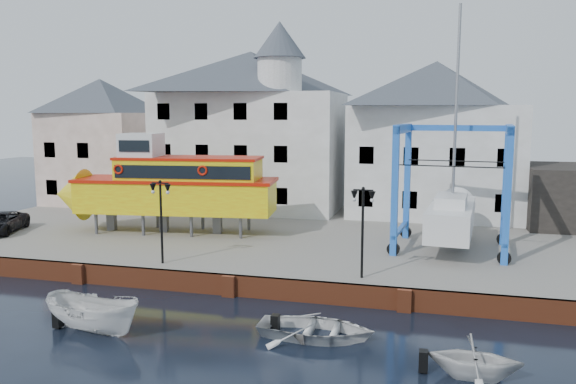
# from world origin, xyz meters

# --- Properties ---
(ground) EXTENTS (140.00, 140.00, 0.00)m
(ground) POSITION_xyz_m (0.00, 0.00, 0.00)
(ground) COLOR black
(ground) RESTS_ON ground
(hardstanding) EXTENTS (44.00, 22.00, 1.00)m
(hardstanding) POSITION_xyz_m (0.00, 11.00, 0.50)
(hardstanding) COLOR slate
(hardstanding) RESTS_ON ground
(quay_wall) EXTENTS (44.00, 0.47, 1.00)m
(quay_wall) POSITION_xyz_m (-0.00, 0.10, 0.50)
(quay_wall) COLOR brown
(quay_wall) RESTS_ON ground
(building_pink) EXTENTS (8.00, 7.00, 10.30)m
(building_pink) POSITION_xyz_m (-18.00, 18.00, 6.15)
(building_pink) COLOR tan
(building_pink) RESTS_ON hardstanding
(building_white_main) EXTENTS (14.00, 8.30, 14.00)m
(building_white_main) POSITION_xyz_m (-4.87, 18.39, 7.34)
(building_white_main) COLOR #BBBAB6
(building_white_main) RESTS_ON hardstanding
(building_white_right) EXTENTS (12.00, 8.00, 11.20)m
(building_white_right) POSITION_xyz_m (9.00, 19.00, 6.60)
(building_white_right) COLOR #BBBAB6
(building_white_right) RESTS_ON hardstanding
(lamp_post_left) EXTENTS (1.12, 0.32, 4.20)m
(lamp_post_left) POSITION_xyz_m (-4.00, 1.20, 4.17)
(lamp_post_left) COLOR black
(lamp_post_left) RESTS_ON hardstanding
(lamp_post_right) EXTENTS (1.12, 0.32, 4.20)m
(lamp_post_right) POSITION_xyz_m (6.00, 1.20, 4.17)
(lamp_post_right) COLOR black
(lamp_post_right) RESTS_ON hardstanding
(tour_boat) EXTENTS (14.60, 5.08, 6.23)m
(tour_boat) POSITION_xyz_m (-7.41, 8.14, 3.94)
(tour_boat) COLOR #59595E
(tour_boat) RESTS_ON hardstanding
(travel_lift) EXTENTS (6.58, 8.91, 13.21)m
(travel_lift) POSITION_xyz_m (10.11, 8.52, 3.21)
(travel_lift) COLOR #165BB4
(travel_lift) RESTS_ON hardstanding
(van) EXTENTS (3.37, 4.98, 1.27)m
(van) POSITION_xyz_m (-17.31, 5.30, 1.63)
(van) COLOR black
(van) RESTS_ON hardstanding
(motorboat_a) EXTENTS (4.64, 2.42, 1.70)m
(motorboat_a) POSITION_xyz_m (-3.58, -5.43, 0.00)
(motorboat_a) COLOR silver
(motorboat_a) RESTS_ON ground
(motorboat_b) EXTENTS (4.46, 3.19, 0.92)m
(motorboat_b) POSITION_xyz_m (4.90, -3.75, 0.00)
(motorboat_b) COLOR silver
(motorboat_b) RESTS_ON ground
(motorboat_c) EXTENTS (3.01, 2.63, 1.54)m
(motorboat_c) POSITION_xyz_m (10.52, -5.70, 0.00)
(motorboat_c) COLOR silver
(motorboat_c) RESTS_ON ground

